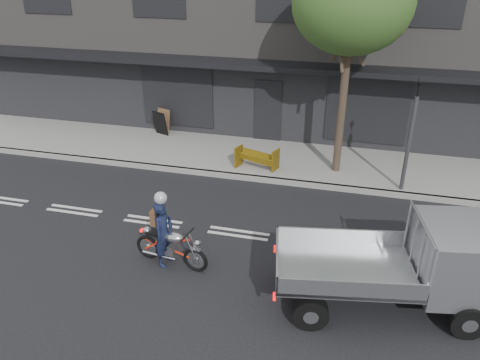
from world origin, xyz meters
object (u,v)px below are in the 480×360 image
object	(u,v)px
motorcycle	(171,246)
street_tree	(353,3)
construction_barrier	(256,160)
rider	(164,234)
sandwich_board	(160,123)
flatbed_ute	(439,261)
traffic_light_pole	(409,142)

from	to	relation	value
motorcycle	street_tree	bearing A→B (deg)	69.21
motorcycle	construction_barrier	distance (m)	5.22
street_tree	construction_barrier	xyz separation A→B (m)	(-2.53, -0.68, -4.76)
street_tree	rider	world-z (taller)	street_tree
street_tree	motorcycle	distance (m)	8.27
rider	sandwich_board	distance (m)	8.04
rider	flatbed_ute	distance (m)	5.87
rider	construction_barrier	distance (m)	5.25
flatbed_ute	sandwich_board	world-z (taller)	flatbed_ute
construction_barrier	sandwich_board	bearing A→B (deg)	152.25
flatbed_ute	sandwich_board	bearing A→B (deg)	130.79
construction_barrier	traffic_light_pole	bearing A→B (deg)	-2.10
motorcycle	sandwich_board	xyz separation A→B (m)	(-3.36, 7.37, 0.12)
rider	flatbed_ute	world-z (taller)	flatbed_ute
flatbed_ute	construction_barrier	xyz separation A→B (m)	(-4.84, 5.19, -0.64)
rider	sandwich_board	size ratio (longest dim) A/B	1.72
street_tree	construction_barrier	size ratio (longest dim) A/B	5.09
traffic_light_pole	rider	distance (m)	7.50
street_tree	construction_barrier	distance (m)	5.43
rider	construction_barrier	world-z (taller)	rider
street_tree	traffic_light_pole	distance (m)	4.23
motorcycle	rider	xyz separation A→B (m)	(-0.15, 0.00, 0.30)
street_tree	flatbed_ute	size ratio (longest dim) A/B	1.46
traffic_light_pole	street_tree	bearing A→B (deg)	156.97
rider	sandwich_board	xyz separation A→B (m)	(-3.21, 7.37, -0.19)
street_tree	flatbed_ute	distance (m)	7.54
traffic_light_pole	flatbed_ute	distance (m)	5.06
traffic_light_pole	construction_barrier	bearing A→B (deg)	177.90
street_tree	sandwich_board	size ratio (longest dim) A/B	7.17
traffic_light_pole	motorcycle	distance (m)	7.43
traffic_light_pole	flatbed_ute	bearing A→B (deg)	-86.49
traffic_light_pole	sandwich_board	bearing A→B (deg)	164.72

